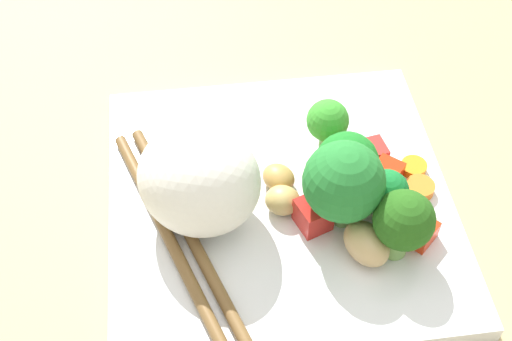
{
  "coord_description": "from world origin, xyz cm",
  "views": [
    {
      "loc": [
        -31.98,
        5.27,
        43.01
      ],
      "look_at": [
        1.11,
        1.74,
        3.55
      ],
      "focal_mm": 48.34,
      "sensor_mm": 36.0,
      "label": 1
    }
  ],
  "objects_px": {
    "broccoli_floret_0": "(347,166)",
    "chopstick_pair": "(182,241)",
    "carrot_slice_3": "(420,188)",
    "rice_mound": "(199,180)",
    "square_plate": "(280,203)"
  },
  "relations": [
    {
      "from": "broccoli_floret_0",
      "to": "carrot_slice_3",
      "type": "relative_size",
      "value": 2.55
    },
    {
      "from": "broccoli_floret_0",
      "to": "square_plate",
      "type": "bearing_deg",
      "value": 87.58
    },
    {
      "from": "broccoli_floret_0",
      "to": "chopstick_pair",
      "type": "bearing_deg",
      "value": 105.23
    },
    {
      "from": "carrot_slice_3",
      "to": "chopstick_pair",
      "type": "relative_size",
      "value": 0.1
    },
    {
      "from": "broccoli_floret_0",
      "to": "carrot_slice_3",
      "type": "height_order",
      "value": "broccoli_floret_0"
    },
    {
      "from": "square_plate",
      "to": "carrot_slice_3",
      "type": "xyz_separation_m",
      "value": [
        -0.01,
        -0.11,
        0.01
      ]
    },
    {
      "from": "chopstick_pair",
      "to": "rice_mound",
      "type": "bearing_deg",
      "value": 127.97
    },
    {
      "from": "rice_mound",
      "to": "broccoli_floret_0",
      "type": "xyz_separation_m",
      "value": [
        0.01,
        -0.11,
        -0.01
      ]
    },
    {
      "from": "square_plate",
      "to": "carrot_slice_3",
      "type": "distance_m",
      "value": 0.11
    },
    {
      "from": "square_plate",
      "to": "chopstick_pair",
      "type": "xyz_separation_m",
      "value": [
        -0.04,
        0.08,
        0.01
      ]
    },
    {
      "from": "chopstick_pair",
      "to": "square_plate",
      "type": "bearing_deg",
      "value": 95.15
    },
    {
      "from": "rice_mound",
      "to": "carrot_slice_3",
      "type": "distance_m",
      "value": 0.17
    },
    {
      "from": "square_plate",
      "to": "broccoli_floret_0",
      "type": "bearing_deg",
      "value": -92.42
    },
    {
      "from": "rice_mound",
      "to": "chopstick_pair",
      "type": "xyz_separation_m",
      "value": [
        -0.03,
        0.02,
        -0.04
      ]
    },
    {
      "from": "rice_mound",
      "to": "chopstick_pair",
      "type": "height_order",
      "value": "rice_mound"
    }
  ]
}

